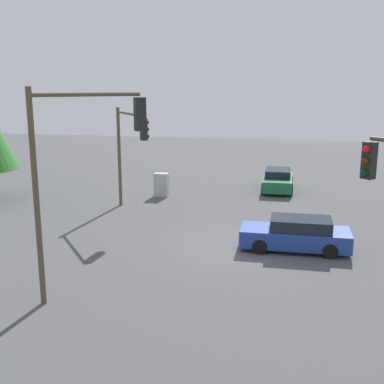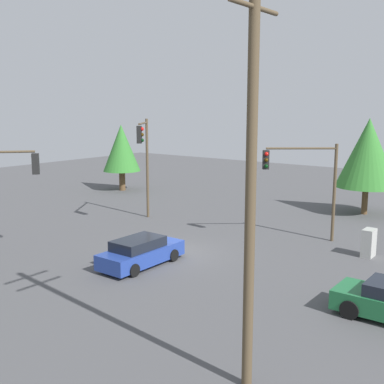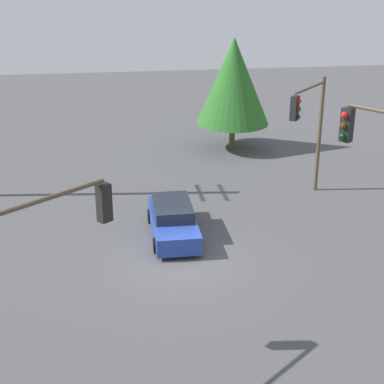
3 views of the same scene
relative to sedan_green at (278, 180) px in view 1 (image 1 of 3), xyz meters
The scene contains 6 objects.
ground_plane 11.44m from the sedan_green, 83.53° to the left, with size 80.00×80.00×0.00m, color #4C4C4F.
sedan_green is the anchor object (origin of this frame).
sedan_blue 11.38m from the sedan_green, 95.34° to the left, with size 4.48×1.86×1.37m.
traffic_signal_main 10.79m from the sedan_green, 42.53° to the left, with size 2.74×3.37×5.51m.
traffic_signal_aux 18.64m from the sedan_green, 71.63° to the left, with size 3.04×2.24×6.73m.
electrical_cabinet 7.60m from the sedan_green, 23.97° to the left, with size 0.87×0.54×1.44m, color #B2B2AD.
Camera 1 is at (-1.88, 19.58, 6.84)m, focal length 45.00 mm.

